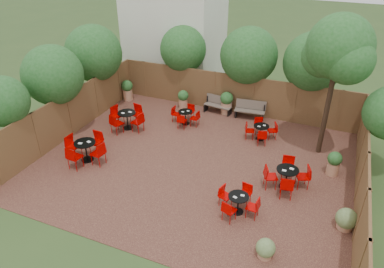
% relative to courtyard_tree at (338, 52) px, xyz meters
% --- Properties ---
extents(ground, '(80.00, 80.00, 0.00)m').
position_rel_courtyard_tree_xyz_m(ground, '(-4.47, -2.75, -4.29)').
color(ground, '#354F23').
rests_on(ground, ground).
extents(courtyard_paving, '(12.00, 10.00, 0.02)m').
position_rel_courtyard_tree_xyz_m(courtyard_paving, '(-4.47, -2.75, -4.28)').
color(courtyard_paving, '#381A17').
rests_on(courtyard_paving, ground).
extents(fence_back, '(12.00, 0.08, 2.00)m').
position_rel_courtyard_tree_xyz_m(fence_back, '(-4.47, 2.25, -3.29)').
color(fence_back, '#53361E').
rests_on(fence_back, ground).
extents(fence_left, '(0.08, 10.00, 2.00)m').
position_rel_courtyard_tree_xyz_m(fence_left, '(-10.47, -2.75, -3.29)').
color(fence_left, '#53361E').
rests_on(fence_left, ground).
extents(fence_right, '(0.08, 10.00, 2.00)m').
position_rel_courtyard_tree_xyz_m(fence_right, '(1.53, -2.75, -3.29)').
color(fence_right, '#53361E').
rests_on(fence_right, ground).
extents(neighbour_building, '(5.00, 4.00, 8.00)m').
position_rel_courtyard_tree_xyz_m(neighbour_building, '(-8.97, 5.25, -0.29)').
color(neighbour_building, silver).
rests_on(neighbour_building, ground).
extents(overhang_foliage, '(15.56, 10.65, 2.78)m').
position_rel_courtyard_tree_xyz_m(overhang_foliage, '(-6.35, 0.76, -1.52)').
color(overhang_foliage, '#1D521A').
rests_on(overhang_foliage, ground).
extents(courtyard_tree, '(2.61, 2.51, 5.66)m').
position_rel_courtyard_tree_xyz_m(courtyard_tree, '(0.00, 0.00, 0.00)').
color(courtyard_tree, black).
rests_on(courtyard_tree, courtyard_paving).
extents(park_bench_left, '(1.44, 0.61, 0.86)m').
position_rel_courtyard_tree_xyz_m(park_bench_left, '(-5.09, 1.87, -3.83)').
color(park_bench_left, brown).
rests_on(park_bench_left, courtyard_paving).
extents(park_bench_right, '(1.51, 0.63, 0.90)m').
position_rel_courtyard_tree_xyz_m(park_bench_right, '(-3.45, 1.87, -3.81)').
color(park_bench_right, brown).
rests_on(park_bench_right, courtyard_paving).
extents(bistro_tables, '(9.37, 6.36, 0.96)m').
position_rel_courtyard_tree_xyz_m(bistro_tables, '(-5.28, -2.40, -3.83)').
color(bistro_tables, black).
rests_on(bistro_tables, courtyard_paving).
extents(planters, '(11.33, 3.95, 1.15)m').
position_rel_courtyard_tree_xyz_m(planters, '(-5.68, 1.08, -3.69)').
color(planters, '#B27959').
rests_on(planters, courtyard_paving).
extents(low_shrubs, '(2.66, 3.56, 0.71)m').
position_rel_courtyard_tree_xyz_m(low_shrubs, '(0.53, -5.65, -3.96)').
color(low_shrubs, '#B27959').
rests_on(low_shrubs, courtyard_paving).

